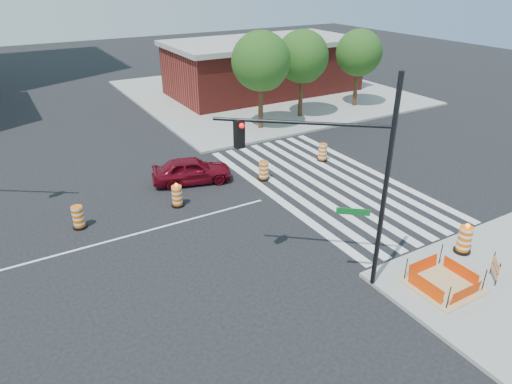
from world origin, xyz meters
TOP-DOWN VIEW (x-y plane):
  - ground at (0.00, 0.00)m, footprint 120.00×120.00m
  - sidewalk_ne at (18.00, 18.00)m, footprint 22.00×22.00m
  - crosswalk_east at (10.95, 0.00)m, footprint 6.75×13.50m
  - lane_centerline at (0.00, 0.00)m, footprint 14.00×0.12m
  - excavation_pit at (9.00, -9.00)m, footprint 2.20×2.20m
  - brick_storefront at (18.00, 18.00)m, footprint 16.50×8.50m
  - red_coupe at (4.96, 3.59)m, footprint 4.34×2.63m
  - signal_pole_se at (5.83, -6.67)m, footprint 4.41×3.60m
  - pit_drum at (11.38, -7.96)m, footprint 0.64×0.64m
  - barricade at (10.81, -9.67)m, footprint 0.56×0.62m
  - tree_north_c at (12.55, 9.30)m, footprint 3.87×3.87m
  - tree_north_d at (16.52, 10.22)m, footprint 3.74×3.72m
  - tree_north_e at (22.00, 10.43)m, footprint 3.57×3.54m
  - median_drum_2 at (-1.08, 1.74)m, footprint 0.60×0.60m
  - median_drum_3 at (3.32, 1.50)m, footprint 0.60×0.60m
  - median_drum_4 at (8.37, 2.02)m, footprint 0.60×0.60m
  - median_drum_5 at (12.69, 2.56)m, footprint 0.60×0.60m

SIDE VIEW (x-z plane):
  - ground at x=0.00m, z-range 0.00..0.00m
  - lane_centerline at x=0.00m, z-range 0.00..0.01m
  - crosswalk_east at x=10.95m, z-range 0.00..0.01m
  - sidewalk_ne at x=18.00m, z-range 0.00..0.15m
  - excavation_pit at x=9.00m, z-range -0.23..0.67m
  - median_drum_2 at x=-1.08m, z-range -0.03..0.99m
  - median_drum_4 at x=8.37m, z-range -0.03..0.99m
  - median_drum_5 at x=12.69m, z-range -0.03..0.99m
  - median_drum_3 at x=3.32m, z-range -0.10..1.08m
  - barricade at x=10.81m, z-range 0.20..1.13m
  - pit_drum at x=11.38m, z-range 0.04..1.31m
  - red_coupe at x=4.96m, z-range 0.00..1.38m
  - brick_storefront at x=18.00m, z-range 0.02..4.62m
  - tree_north_e at x=22.00m, z-range 1.03..7.05m
  - tree_north_d at x=16.52m, z-range 1.08..7.41m
  - tree_north_c at x=12.55m, z-range 1.13..7.71m
  - signal_pole_se at x=5.83m, z-range 0.85..8.21m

